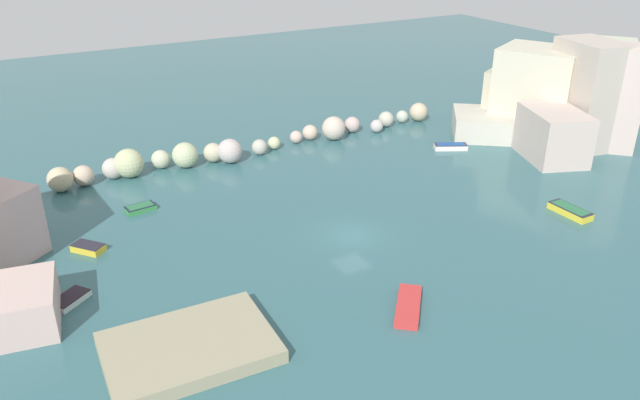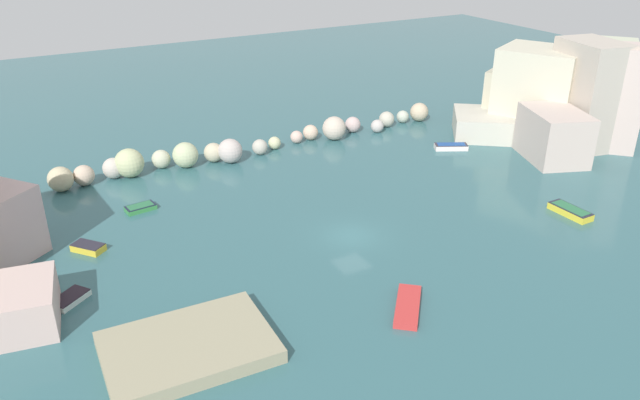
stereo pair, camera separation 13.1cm
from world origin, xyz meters
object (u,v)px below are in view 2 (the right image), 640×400
object	(u,v)px
moored_boat_2	(570,211)
moored_boat_3	(88,247)
moored_boat_5	(140,208)
moored_boat_4	(70,299)
stone_dock	(188,347)
moored_boat_1	(408,306)
moored_boat_0	(451,147)

from	to	relation	value
moored_boat_2	moored_boat_3	bearing A→B (deg)	68.83
moored_boat_2	moored_boat_5	size ratio (longest dim) A/B	1.41
moored_boat_3	moored_boat_4	distance (m)	6.64
moored_boat_2	moored_boat_3	size ratio (longest dim) A/B	1.40
stone_dock	moored_boat_5	bearing A→B (deg)	83.13
moored_boat_5	moored_boat_1	bearing A→B (deg)	-70.51
stone_dock	moored_boat_0	bearing A→B (deg)	28.14
moored_boat_3	moored_boat_4	xyz separation A→B (m)	(-2.32, -6.22, -0.06)
moored_boat_0	moored_boat_3	size ratio (longest dim) A/B	1.37
stone_dock	moored_boat_5	size ratio (longest dim) A/B	3.67
moored_boat_2	moored_boat_3	xyz separation A→B (m)	(-36.03, 13.18, -0.04)
moored_boat_4	moored_boat_1	bearing A→B (deg)	-67.58
stone_dock	moored_boat_1	world-z (taller)	stone_dock
moored_boat_2	moored_boat_5	world-z (taller)	moored_boat_2
stone_dock	moored_boat_0	distance (m)	39.26
stone_dock	moored_boat_4	size ratio (longest dim) A/B	3.37
moored_boat_1	moored_boat_4	size ratio (longest dim) A/B	1.54
moored_boat_0	moored_boat_2	xyz separation A→B (m)	(-1.34, -16.74, 0.02)
moored_boat_0	moored_boat_4	xyz separation A→B (m)	(-39.68, -9.78, -0.09)
stone_dock	moored_boat_3	distance (m)	15.20
moored_boat_0	moored_boat_5	xyz separation A→B (m)	(-32.22, 1.40, -0.07)
moored_boat_0	moored_boat_3	xyz separation A→B (m)	(-37.36, -3.56, -0.03)
moored_boat_0	moored_boat_5	distance (m)	32.25
moored_boat_0	stone_dock	bearing A→B (deg)	-124.51
moored_boat_4	stone_dock	bearing A→B (deg)	-96.11
moored_boat_4	moored_boat_5	distance (m)	13.44
stone_dock	moored_boat_0	size ratio (longest dim) A/B	2.64
moored_boat_3	moored_boat_2	bearing A→B (deg)	-149.55
moored_boat_0	moored_boat_3	distance (m)	37.53
moored_boat_3	moored_boat_0	bearing A→B (deg)	-124.01
stone_dock	moored_boat_0	xyz separation A→B (m)	(34.62, 18.52, -0.12)
stone_dock	moored_boat_1	size ratio (longest dim) A/B	2.19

